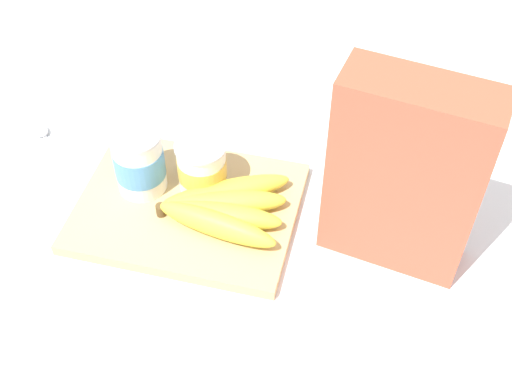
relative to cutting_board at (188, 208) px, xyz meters
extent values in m
plane|color=white|center=(0.00, 0.00, -0.01)|extent=(2.40, 2.40, 0.00)
cube|color=tan|center=(0.00, 0.00, 0.00)|extent=(0.31, 0.24, 0.02)
cube|color=#D85138|center=(0.29, 0.01, 0.13)|extent=(0.19, 0.10, 0.28)
cylinder|color=white|center=(-0.07, 0.02, 0.06)|extent=(0.07, 0.07, 0.09)
cylinder|color=#5193D1|center=(-0.07, 0.02, 0.06)|extent=(0.07, 0.07, 0.05)
cylinder|color=silver|center=(-0.07, 0.02, 0.11)|extent=(0.07, 0.07, 0.00)
cylinder|color=white|center=(0.01, 0.04, 0.05)|extent=(0.07, 0.07, 0.08)
cylinder|color=gold|center=(0.01, 0.04, 0.05)|extent=(0.07, 0.07, 0.03)
cylinder|color=silver|center=(0.01, 0.04, 0.09)|extent=(0.07, 0.07, 0.00)
ellipsoid|color=yellow|center=(0.06, -0.04, 0.03)|extent=(0.18, 0.06, 0.04)
ellipsoid|color=yellow|center=(0.06, -0.02, 0.03)|extent=(0.17, 0.05, 0.03)
ellipsoid|color=yellow|center=(0.05, 0.00, 0.03)|extent=(0.18, 0.09, 0.03)
ellipsoid|color=yellow|center=(0.05, 0.02, 0.03)|extent=(0.18, 0.13, 0.03)
cylinder|color=brown|center=(-0.03, -0.03, 0.02)|extent=(0.01, 0.01, 0.02)
cylinder|color=silver|center=(-0.23, 0.07, 0.00)|extent=(0.09, 0.07, 0.01)
ellipsoid|color=silver|center=(-0.28, 0.10, 0.00)|extent=(0.04, 0.04, 0.01)
camera|label=1|loc=(0.25, -0.59, 0.72)|focal=47.49mm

